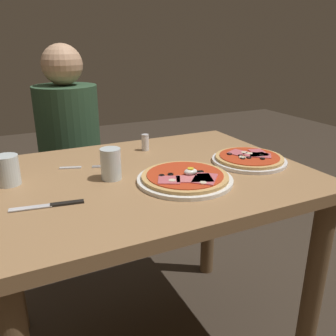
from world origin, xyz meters
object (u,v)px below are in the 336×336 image
object	(u,v)px
pizza_across_left	(249,159)
water_glass_far	(111,165)
dining_table	(149,207)
knife	(53,205)
fork	(79,167)
water_glass_near	(8,172)
salt_shaker	(145,142)
diner_person	(72,165)
pizza_foreground	(185,178)

from	to	relation	value
pizza_across_left	water_glass_far	world-z (taller)	water_glass_far
dining_table	knife	world-z (taller)	knife
knife	fork	bearing A→B (deg)	64.20
water_glass_near	fork	distance (m)	0.24
salt_shaker	diner_person	world-z (taller)	diner_person
water_glass_near	salt_shaker	size ratio (longest dim) A/B	1.41
pizza_foreground	water_glass_far	distance (m)	0.24
pizza_foreground	dining_table	bearing A→B (deg)	120.34
dining_table	water_glass_far	size ratio (longest dim) A/B	10.51
water_glass_far	fork	size ratio (longest dim) A/B	0.66
pizza_foreground	pizza_across_left	bearing A→B (deg)	12.19
fork	pizza_foreground	bearing A→B (deg)	-44.87
salt_shaker	pizza_across_left	bearing A→B (deg)	-46.66
water_glass_near	diner_person	distance (m)	0.81
dining_table	diner_person	bearing A→B (deg)	98.05
fork	knife	bearing A→B (deg)	-115.80
water_glass_far	diner_person	size ratio (longest dim) A/B	0.09
diner_person	knife	bearing A→B (deg)	76.47
knife	diner_person	world-z (taller)	diner_person
dining_table	fork	xyz separation A→B (m)	(-0.20, 0.15, 0.13)
water_glass_near	water_glass_far	xyz separation A→B (m)	(0.30, -0.09, 0.00)
fork	knife	distance (m)	0.30
dining_table	pizza_across_left	bearing A→B (deg)	-9.09
dining_table	pizza_across_left	xyz separation A→B (m)	(0.38, -0.06, 0.14)
water_glass_far	salt_shaker	world-z (taller)	water_glass_far
pizza_foreground	diner_person	xyz separation A→B (m)	(-0.19, 0.93, -0.22)
pizza_foreground	pizza_across_left	xyz separation A→B (m)	(0.30, 0.07, -0.00)
water_glass_far	salt_shaker	distance (m)	0.33
pizza_across_left	salt_shaker	world-z (taller)	salt_shaker
pizza_foreground	water_glass_near	size ratio (longest dim) A/B	3.25
fork	diner_person	world-z (taller)	diner_person
pizza_foreground	pizza_across_left	world-z (taller)	pizza_foreground
knife	diner_person	xyz separation A→B (m)	(0.22, 0.92, -0.21)
dining_table	pizza_foreground	size ratio (longest dim) A/B	3.50
pizza_across_left	fork	distance (m)	0.62
fork	knife	xyz separation A→B (m)	(-0.13, -0.27, 0.00)
dining_table	diner_person	size ratio (longest dim) A/B	0.91
dining_table	fork	size ratio (longest dim) A/B	6.98
dining_table	water_glass_far	world-z (taller)	water_glass_far
dining_table	diner_person	distance (m)	0.81
pizza_foreground	fork	distance (m)	0.39
water_glass_far	knife	world-z (taller)	water_glass_far
pizza_foreground	diner_person	distance (m)	0.97
water_glass_near	knife	size ratio (longest dim) A/B	0.48
salt_shaker	water_glass_near	bearing A→B (deg)	-163.93
salt_shaker	fork	bearing A→B (deg)	-162.00
diner_person	salt_shaker	bearing A→B (deg)	110.18
water_glass_far	dining_table	bearing A→B (deg)	-1.44
pizza_foreground	diner_person	world-z (taller)	diner_person
salt_shaker	diner_person	bearing A→B (deg)	110.18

